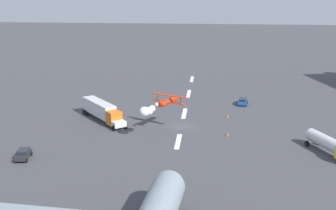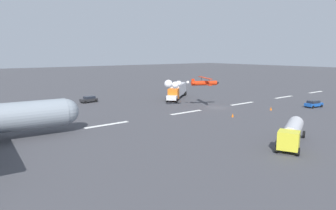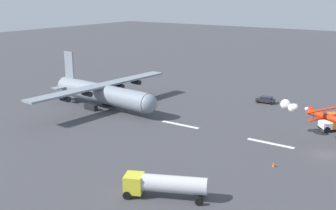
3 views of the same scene
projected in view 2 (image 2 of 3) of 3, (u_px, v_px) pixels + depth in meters
name	position (u px, v px, depth m)	size (l,w,h in m)	color
ground_plane	(216.00, 108.00, 67.38)	(440.00, 440.00, 0.00)	#424247
runway_stripe_0	(316.00, 92.00, 94.17)	(8.00, 0.90, 0.01)	white
runway_stripe_1	(284.00, 97.00, 83.45)	(8.00, 0.90, 0.01)	white
runway_stripe_2	(242.00, 104.00, 72.74)	(8.00, 0.90, 0.01)	white
runway_stripe_3	(186.00, 112.00, 62.02)	(8.00, 0.90, 0.01)	white
runway_stripe_4	(107.00, 125.00, 51.31)	(8.00, 0.90, 0.01)	white
stunt_biplane_red	(186.00, 84.00, 66.70)	(11.66, 7.95, 2.29)	red
semi_truck_orange	(177.00, 90.00, 81.20)	(13.17, 11.62, 3.70)	silver
fuel_tanker_truck	(292.00, 132.00, 39.81)	(10.12, 6.50, 2.90)	yellow
followme_car_yellow	(89.00, 99.00, 74.37)	(4.27, 2.43, 1.52)	#262628
airport_staff_sedan	(314.00, 104.00, 67.67)	(4.40, 2.57, 1.52)	#194CA5
traffic_cone_near	(271.00, 108.00, 64.27)	(0.44, 0.44, 0.75)	orange
traffic_cone_far	(233.00, 115.00, 57.39)	(0.44, 0.44, 0.75)	orange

